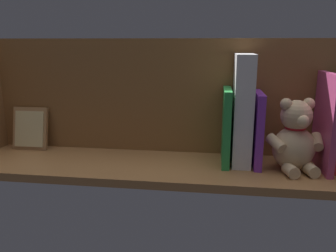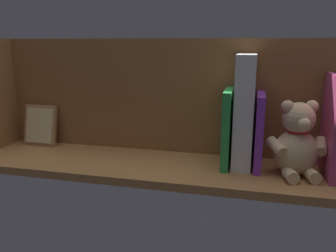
# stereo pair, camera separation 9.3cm
# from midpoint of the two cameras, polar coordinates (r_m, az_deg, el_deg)

# --- Properties ---
(ground_plane) EXTENTS (1.16, 0.27, 0.02)m
(ground_plane) POSITION_cam_midpoint_polar(r_m,az_deg,el_deg) (0.96, -2.78, -6.85)
(ground_plane) COLOR #9E6B3D
(shelf_back_panel) EXTENTS (1.16, 0.02, 0.34)m
(shelf_back_panel) POSITION_cam_midpoint_polar(r_m,az_deg,el_deg) (1.03, -1.73, 4.89)
(shelf_back_panel) COLOR brown
(shelf_back_panel) RESTS_ON ground_plane
(book_2) EXTENTS (0.03, 0.14, 0.17)m
(book_2) POSITION_cam_midpoint_polar(r_m,az_deg,el_deg) (0.99, 23.46, -1.56)
(book_2) COLOR red
(book_2) RESTS_ON ground_plane
(book_3) EXTENTS (0.02, 0.16, 0.25)m
(book_3) POSITION_cam_midpoint_polar(r_m,az_deg,el_deg) (0.96, 22.30, 0.60)
(book_3) COLOR #B23F72
(book_3) RESTS_ON ground_plane
(teddy_bear) EXTENTS (0.15, 0.14, 0.19)m
(teddy_bear) POSITION_cam_midpoint_polar(r_m,az_deg,el_deg) (0.93, 17.77, -2.12)
(teddy_bear) COLOR #D1B284
(teddy_bear) RESTS_ON ground_plane
(book_4) EXTENTS (0.02, 0.14, 0.20)m
(book_4) POSITION_cam_midpoint_polar(r_m,az_deg,el_deg) (0.95, 11.95, -0.49)
(book_4) COLOR purple
(book_4) RESTS_ON ground_plane
(dictionary_thick_white) EXTENTS (0.05, 0.13, 0.30)m
(dictionary_thick_white) POSITION_cam_midpoint_polar(r_m,az_deg,el_deg) (0.94, 9.57, 2.62)
(dictionary_thick_white) COLOR white
(dictionary_thick_white) RESTS_ON ground_plane
(book_5) EXTENTS (0.02, 0.14, 0.21)m
(book_5) POSITION_cam_midpoint_polar(r_m,az_deg,el_deg) (0.95, 6.93, -0.09)
(book_5) COLOR green
(book_5) RESTS_ON ground_plane
(picture_frame_leaning) EXTENTS (0.11, 0.04, 0.13)m
(picture_frame_leaning) POSITION_cam_midpoint_polar(r_m,az_deg,el_deg) (1.18, -24.13, -0.41)
(picture_frame_leaning) COLOR #A87A4C
(picture_frame_leaning) RESTS_ON ground_plane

